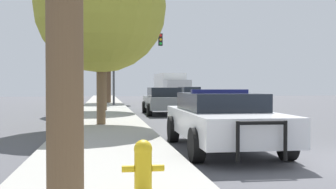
{
  "coord_description": "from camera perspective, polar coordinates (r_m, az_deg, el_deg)",
  "views": [
    {
      "loc": [
        -5.16,
        -7.49,
        1.52
      ],
      "look_at": [
        -1.86,
        13.97,
        1.08
      ],
      "focal_mm": 45.0,
      "sensor_mm": 36.0,
      "label": 1
    }
  ],
  "objects": [
    {
      "name": "sidewalk_left",
      "position": [
        7.63,
        -8.27,
        -9.86
      ],
      "size": [
        3.0,
        110.0,
        0.13
      ],
      "color": "#A3A099",
      "rests_on": "ground_plane"
    },
    {
      "name": "police_car",
      "position": [
        10.13,
        7.28,
        -3.27
      ],
      "size": [
        2.19,
        5.19,
        1.44
      ],
      "rotation": [
        0.0,
        0.0,
        3.13
      ],
      "color": "white",
      "rests_on": "ground_plane"
    },
    {
      "name": "fire_hydrant",
      "position": [
        5.5,
        -3.4,
        -9.53
      ],
      "size": [
        0.55,
        0.24,
        0.7
      ],
      "color": "gold",
      "rests_on": "sidewalk_left"
    },
    {
      "name": "traffic_light",
      "position": [
        31.18,
        -4.78,
        5.63
      ],
      "size": [
        3.69,
        0.35,
        5.43
      ],
      "color": "#424247",
      "rests_on": "sidewalk_left"
    },
    {
      "name": "car_background_midblock",
      "position": [
        22.45,
        -0.66,
        -0.78
      ],
      "size": [
        2.03,
        4.72,
        1.44
      ],
      "rotation": [
        0.0,
        0.0,
        -0.01
      ],
      "color": "slate",
      "rests_on": "ground_plane"
    },
    {
      "name": "car_background_oncoming",
      "position": [
        35.5,
        2.94,
        -0.07
      ],
      "size": [
        2.08,
        4.23,
        1.44
      ],
      "rotation": [
        0.0,
        0.0,
        3.21
      ],
      "color": "silver",
      "rests_on": "ground_plane"
    },
    {
      "name": "box_truck",
      "position": [
        44.89,
        0.4,
        1.21
      ],
      "size": [
        3.04,
        7.42,
        2.86
      ],
      "rotation": [
        0.0,
        0.0,
        3.21
      ],
      "color": "#B7B7BC",
      "rests_on": "ground_plane"
    },
    {
      "name": "tree_sidewalk_mid",
      "position": [
        24.59,
        -8.78,
        8.98
      ],
      "size": [
        4.51,
        4.51,
        7.01
      ],
      "color": "brown",
      "rests_on": "sidewalk_left"
    },
    {
      "name": "tree_sidewalk_far",
      "position": [
        35.83,
        -8.12,
        7.06
      ],
      "size": [
        4.78,
        4.78,
        7.49
      ],
      "color": "brown",
      "rests_on": "sidewalk_left"
    },
    {
      "name": "tree_sidewalk_near",
      "position": [
        15.74,
        -9.1,
        11.62
      ],
      "size": [
        4.76,
        4.76,
        6.64
      ],
      "color": "brown",
      "rests_on": "sidewalk_left"
    }
  ]
}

